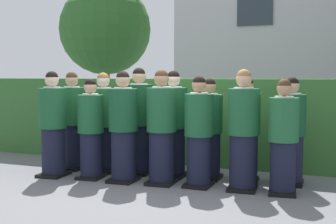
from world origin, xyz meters
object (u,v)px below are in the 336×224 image
at_px(student_rear_row_3, 173,126).
at_px(student_rear_row_6, 291,134).
at_px(student_front_row_5, 243,133).
at_px(student_rear_row_1, 104,125).
at_px(student_rear_row_0, 72,123).
at_px(student_rear_row_5, 246,132).
at_px(student_front_row_0, 53,126).
at_px(student_rear_row_2, 139,123).
at_px(student_front_row_6, 283,140).
at_px(student_front_row_4, 199,134).
at_px(student_front_row_3, 162,130).
at_px(student_rear_row_4, 209,131).
at_px(student_front_row_2, 123,129).
at_px(student_front_row_1, 91,131).

distance_m(student_rear_row_3, student_rear_row_6, 1.81).
height_order(student_front_row_5, student_rear_row_1, student_front_row_5).
height_order(student_rear_row_0, student_rear_row_5, student_rear_row_0).
distance_m(student_front_row_0, student_rear_row_5, 3.04).
distance_m(student_rear_row_1, student_rear_row_2, 0.62).
xyz_separation_m(student_front_row_6, student_rear_row_3, (-1.76, 0.47, 0.06)).
distance_m(student_rear_row_1, student_rear_row_6, 3.02).
xyz_separation_m(student_front_row_4, student_rear_row_5, (0.57, 0.56, -0.01)).
bearing_deg(student_front_row_3, student_front_row_0, -175.22).
bearing_deg(student_rear_row_1, student_rear_row_4, 3.94).
height_order(student_rear_row_2, student_rear_row_3, student_rear_row_2).
height_order(student_front_row_3, student_rear_row_2, student_rear_row_2).
bearing_deg(student_rear_row_3, student_rear_row_4, 4.04).
bearing_deg(student_rear_row_5, student_front_row_2, -158.76).
height_order(student_front_row_2, student_rear_row_2, student_rear_row_2).
height_order(student_rear_row_3, student_rear_row_5, student_rear_row_3).
bearing_deg(student_front_row_4, student_rear_row_1, 167.34).
bearing_deg(student_rear_row_0, student_front_row_5, -6.74).
distance_m(student_front_row_3, student_rear_row_2, 0.81).
bearing_deg(student_rear_row_2, student_rear_row_6, 3.22).
xyz_separation_m(student_front_row_5, student_rear_row_5, (-0.06, 0.52, -0.06)).
bearing_deg(student_rear_row_5, student_front_row_3, -152.14).
height_order(student_rear_row_0, student_rear_row_1, student_rear_row_0).
xyz_separation_m(student_front_row_3, student_rear_row_6, (1.78, 0.66, -0.05)).
xyz_separation_m(student_rear_row_2, student_rear_row_4, (1.18, 0.04, -0.08)).
relative_size(student_front_row_0, student_front_row_1, 1.08).
relative_size(student_front_row_1, student_rear_row_5, 0.98).
bearing_deg(student_front_row_3, student_front_row_2, -172.95).
bearing_deg(student_rear_row_1, student_front_row_5, -8.56).
relative_size(student_front_row_2, student_rear_row_3, 1.00).
distance_m(student_front_row_2, student_front_row_3, 0.60).
distance_m(student_front_row_3, student_rear_row_5, 1.28).
xyz_separation_m(student_front_row_0, student_front_row_5, (3.01, 0.23, 0.01)).
height_order(student_front_row_4, student_rear_row_0, student_rear_row_0).
relative_size(student_front_row_5, student_rear_row_2, 0.98).
height_order(student_front_row_1, student_front_row_2, student_front_row_2).
relative_size(student_rear_row_1, student_rear_row_6, 1.05).
distance_m(student_rear_row_2, student_rear_row_3, 0.60).
relative_size(student_front_row_3, student_rear_row_5, 1.07).
height_order(student_front_row_4, student_rear_row_1, student_rear_row_1).
distance_m(student_front_row_0, student_rear_row_3, 1.92).
height_order(student_front_row_2, student_front_row_4, student_front_row_2).
xyz_separation_m(student_front_row_1, student_rear_row_5, (2.30, 0.66, 0.01)).
xyz_separation_m(student_front_row_1, student_rear_row_2, (0.56, 0.59, 0.09)).
bearing_deg(student_front_row_5, student_front_row_4, -176.66).
bearing_deg(student_front_row_4, student_rear_row_6, 26.81).
relative_size(student_front_row_4, student_rear_row_2, 0.92).
bearing_deg(student_rear_row_0, student_rear_row_1, 0.66).
xyz_separation_m(student_rear_row_0, student_rear_row_5, (2.97, 0.16, -0.04)).
relative_size(student_front_row_1, student_rear_row_4, 1.00).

